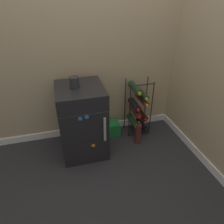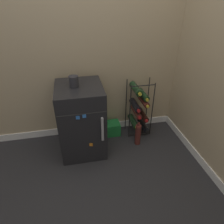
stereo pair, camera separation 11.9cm
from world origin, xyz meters
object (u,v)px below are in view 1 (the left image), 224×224
at_px(mini_fridge, 82,120).
at_px(soda_box, 111,128).
at_px(wine_rack, 138,107).
at_px(fridge_top_cup, 74,82).
at_px(loose_bottle_floor, 138,134).

relative_size(mini_fridge, soda_box, 3.86).
distance_m(wine_rack, soda_box, 0.45).
relative_size(fridge_top_cup, loose_bottle_floor, 0.37).
bearing_deg(fridge_top_cup, mini_fridge, -0.89).
bearing_deg(mini_fridge, soda_box, 27.65).
bearing_deg(fridge_top_cup, wine_rack, 12.45).
xyz_separation_m(soda_box, loose_bottle_floor, (0.27, -0.27, 0.06)).
relative_size(wine_rack, fridge_top_cup, 6.48).
bearing_deg(soda_box, mini_fridge, -152.35).
xyz_separation_m(mini_fridge, loose_bottle_floor, (0.65, -0.07, -0.26)).
height_order(fridge_top_cup, loose_bottle_floor, fridge_top_cup).
distance_m(mini_fridge, fridge_top_cup, 0.46).
distance_m(fridge_top_cup, loose_bottle_floor, 1.00).
height_order(wine_rack, loose_bottle_floor, wine_rack).
height_order(mini_fridge, wine_rack, mini_fridge).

